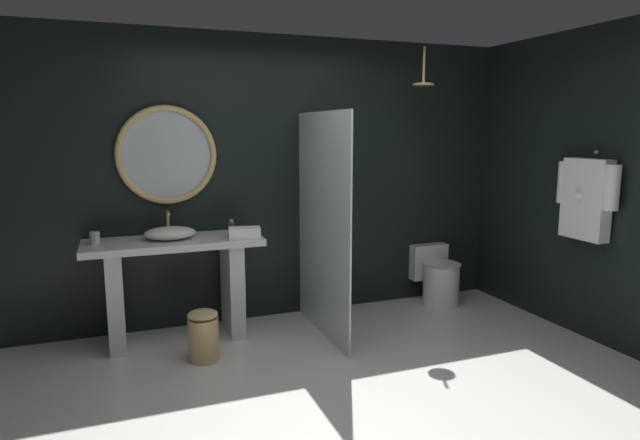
# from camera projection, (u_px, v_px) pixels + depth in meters

# --- Properties ---
(ground_plane) EXTENTS (5.76, 5.76, 0.00)m
(ground_plane) POSITION_uv_depth(u_px,v_px,m) (359.00, 404.00, 3.47)
(ground_plane) COLOR silver
(back_wall_panel) EXTENTS (4.80, 0.10, 2.60)m
(back_wall_panel) POSITION_uv_depth(u_px,v_px,m) (275.00, 179.00, 5.01)
(back_wall_panel) COLOR black
(back_wall_panel) RESTS_ON ground_plane
(side_wall_right) EXTENTS (0.10, 2.47, 2.60)m
(side_wall_right) POSITION_uv_depth(u_px,v_px,m) (565.00, 182.00, 4.78)
(side_wall_right) COLOR black
(side_wall_right) RESTS_ON ground_plane
(vanity_counter) EXTENTS (1.43, 0.55, 0.87)m
(vanity_counter) POSITION_uv_depth(u_px,v_px,m) (175.00, 277.00, 4.48)
(vanity_counter) COLOR silver
(vanity_counter) RESTS_ON ground_plane
(vessel_sink) EXTENTS (0.42, 0.34, 0.21)m
(vessel_sink) POSITION_uv_depth(u_px,v_px,m) (170.00, 233.00, 4.42)
(vessel_sink) COLOR white
(vessel_sink) RESTS_ON vanity_counter
(tumbler_cup) EXTENTS (0.08, 0.08, 0.10)m
(tumbler_cup) POSITION_uv_depth(u_px,v_px,m) (95.00, 238.00, 4.23)
(tumbler_cup) COLOR silver
(tumbler_cup) RESTS_ON vanity_counter
(soap_dispenser) EXTENTS (0.05, 0.05, 0.15)m
(soap_dispenser) POSITION_uv_depth(u_px,v_px,m) (232.00, 229.00, 4.54)
(soap_dispenser) COLOR #3D3323
(soap_dispenser) RESTS_ON vanity_counter
(round_wall_mirror) EXTENTS (0.84, 0.05, 0.84)m
(round_wall_mirror) POSITION_uv_depth(u_px,v_px,m) (167.00, 155.00, 4.55)
(round_wall_mirror) COLOR tan
(shower_glass_panel) EXTENTS (0.02, 1.18, 1.91)m
(shower_glass_panel) POSITION_uv_depth(u_px,v_px,m) (323.00, 226.00, 4.55)
(shower_glass_panel) COLOR silver
(shower_glass_panel) RESTS_ON ground_plane
(rain_shower_head) EXTENTS (0.20, 0.20, 0.34)m
(rain_shower_head) POSITION_uv_depth(u_px,v_px,m) (423.00, 81.00, 4.89)
(rain_shower_head) COLOR tan
(hanging_bathrobe) EXTENTS (0.20, 0.59, 0.73)m
(hanging_bathrobe) POSITION_uv_depth(u_px,v_px,m) (586.00, 196.00, 4.39)
(hanging_bathrobe) COLOR tan
(toilet) EXTENTS (0.40, 0.54, 0.57)m
(toilet) POSITION_uv_depth(u_px,v_px,m) (437.00, 277.00, 5.49)
(toilet) COLOR white
(toilet) RESTS_ON ground_plane
(waste_bin) EXTENTS (0.23, 0.23, 0.40)m
(waste_bin) POSITION_uv_depth(u_px,v_px,m) (203.00, 335.00, 4.11)
(waste_bin) COLOR tan
(waste_bin) RESTS_ON ground_plane
(folded_hand_towel) EXTENTS (0.28, 0.19, 0.09)m
(folded_hand_towel) POSITION_uv_depth(u_px,v_px,m) (245.00, 233.00, 4.45)
(folded_hand_towel) COLOR white
(folded_hand_towel) RESTS_ON vanity_counter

